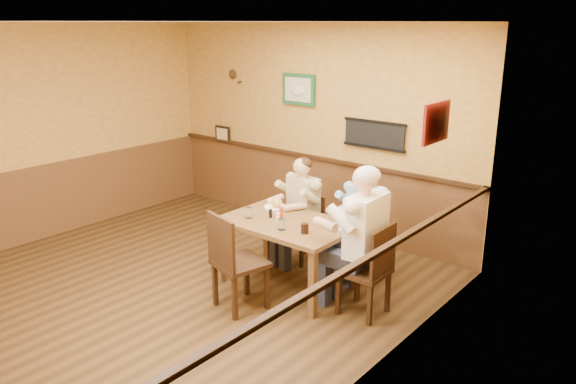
# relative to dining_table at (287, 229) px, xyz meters

# --- Properties ---
(room) EXTENTS (5.02, 5.03, 2.81)m
(room) POSITION_rel_dining_table_xyz_m (-0.82, -0.64, 1.03)
(room) COLOR #372410
(room) RESTS_ON ground
(dining_table) EXTENTS (1.40, 0.90, 0.75)m
(dining_table) POSITION_rel_dining_table_xyz_m (0.00, 0.00, 0.00)
(dining_table) COLOR brown
(dining_table) RESTS_ON ground
(chair_back_left) EXTENTS (0.44, 0.44, 0.81)m
(chair_back_left) POSITION_rel_dining_table_xyz_m (-0.29, 0.65, -0.25)
(chair_back_left) COLOR #362111
(chair_back_left) RESTS_ON ground
(chair_back_right) EXTENTS (0.39, 0.39, 0.82)m
(chair_back_right) POSITION_rel_dining_table_xyz_m (0.51, 0.77, -0.25)
(chair_back_right) COLOR #362111
(chair_back_right) RESTS_ON ground
(chair_right_end) EXTENTS (0.45, 0.45, 0.95)m
(chair_right_end) POSITION_rel_dining_table_xyz_m (0.98, 0.00, -0.18)
(chair_right_end) COLOR #362111
(chair_right_end) RESTS_ON ground
(chair_near_side) EXTENTS (0.57, 0.57, 1.02)m
(chair_near_side) POSITION_rel_dining_table_xyz_m (-0.05, -0.68, -0.15)
(chair_near_side) COLOR #362111
(chair_near_side) RESTS_ON ground
(diner_tan_shirt) EXTENTS (0.63, 0.63, 1.16)m
(diner_tan_shirt) POSITION_rel_dining_table_xyz_m (-0.29, 0.65, -0.08)
(diner_tan_shirt) COLOR beige
(diner_tan_shirt) RESTS_ON ground
(diner_blue_polo) EXTENTS (0.55, 0.55, 1.17)m
(diner_blue_polo) POSITION_rel_dining_table_xyz_m (0.51, 0.77, -0.07)
(diner_blue_polo) COLOR #86ABC9
(diner_blue_polo) RESTS_ON ground
(diner_white_elder) EXTENTS (0.64, 0.64, 1.36)m
(diner_white_elder) POSITION_rel_dining_table_xyz_m (0.98, 0.00, 0.02)
(diner_white_elder) COLOR white
(diner_white_elder) RESTS_ON ground
(water_glass_left) EXTENTS (0.09, 0.09, 0.12)m
(water_glass_left) POSITION_rel_dining_table_xyz_m (-0.40, -0.18, 0.15)
(water_glass_left) COLOR white
(water_glass_left) RESTS_ON dining_table
(water_glass_mid) EXTENTS (0.09, 0.09, 0.11)m
(water_glass_mid) POSITION_rel_dining_table_xyz_m (0.11, -0.23, 0.15)
(water_glass_mid) COLOR white
(water_glass_mid) RESTS_ON dining_table
(cola_tumbler) EXTENTS (0.09, 0.09, 0.10)m
(cola_tumbler) POSITION_rel_dining_table_xyz_m (0.36, -0.16, 0.14)
(cola_tumbler) COLOR black
(cola_tumbler) RESTS_ON dining_table
(hot_sauce_bottle) EXTENTS (0.04, 0.04, 0.16)m
(hot_sauce_bottle) POSITION_rel_dining_table_xyz_m (-0.10, 0.02, 0.17)
(hot_sauce_bottle) COLOR red
(hot_sauce_bottle) RESTS_ON dining_table
(salt_shaker) EXTENTS (0.04, 0.04, 0.10)m
(salt_shaker) POSITION_rel_dining_table_xyz_m (-0.08, -0.07, 0.14)
(salt_shaker) COLOR white
(salt_shaker) RESTS_ON dining_table
(pepper_shaker) EXTENTS (0.04, 0.04, 0.09)m
(pepper_shaker) POSITION_rel_dining_table_xyz_m (-0.22, -0.02, 0.14)
(pepper_shaker) COLOR black
(pepper_shaker) RESTS_ON dining_table
(plate_far_left) EXTENTS (0.32, 0.32, 0.02)m
(plate_far_left) POSITION_rel_dining_table_xyz_m (-0.41, 0.27, 0.10)
(plate_far_left) COLOR white
(plate_far_left) RESTS_ON dining_table
(plate_far_right) EXTENTS (0.27, 0.27, 0.02)m
(plate_far_right) POSITION_rel_dining_table_xyz_m (0.52, 0.17, 0.10)
(plate_far_right) COLOR silver
(plate_far_right) RESTS_ON dining_table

